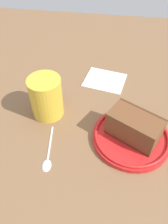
# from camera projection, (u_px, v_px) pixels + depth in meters

# --- Properties ---
(ground_plane) EXTENTS (1.30, 1.30, 0.04)m
(ground_plane) POSITION_uv_depth(u_px,v_px,m) (113.00, 135.00, 0.55)
(ground_plane) COLOR brown
(small_plate) EXTENTS (0.18, 0.18, 0.02)m
(small_plate) POSITION_uv_depth(u_px,v_px,m) (131.00, 137.00, 0.51)
(small_plate) COLOR red
(small_plate) RESTS_ON ground_plane
(cake_slice) EXTENTS (0.13, 0.11, 0.06)m
(cake_slice) POSITION_uv_depth(u_px,v_px,m) (134.00, 126.00, 0.49)
(cake_slice) COLOR #472814
(cake_slice) RESTS_ON small_plate
(tea_mug) EXTENTS (0.08, 0.11, 0.10)m
(tea_mug) POSITION_uv_depth(u_px,v_px,m) (47.00, 96.00, 0.54)
(tea_mug) COLOR gold
(tea_mug) RESTS_ON ground_plane
(teaspoon) EXTENTS (0.03, 0.12, 0.01)m
(teaspoon) POSITION_uv_depth(u_px,v_px,m) (48.00, 157.00, 0.48)
(teaspoon) COLOR silver
(teaspoon) RESTS_ON ground_plane
(folded_napkin) EXTENTS (0.13, 0.12, 0.01)m
(folded_napkin) POSITION_uv_depth(u_px,v_px,m) (105.00, 80.00, 0.66)
(folded_napkin) COLOR white
(folded_napkin) RESTS_ON ground_plane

